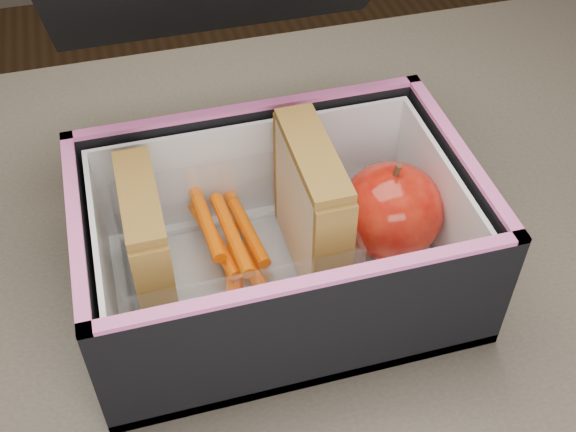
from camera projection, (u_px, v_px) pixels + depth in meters
name	position (u px, v px, depth m)	size (l,w,h in m)	color
kitchen_table	(332.00, 383.00, 0.60)	(1.20, 0.80, 0.75)	#655A4B
lunch_bag	(276.00, 228.00, 0.52)	(0.28, 0.31, 0.24)	black
plastic_tub	(233.00, 247.00, 0.53)	(0.16, 0.12, 0.07)	white
sandwich_left	(148.00, 245.00, 0.50)	(0.03, 0.09, 0.10)	tan
sandwich_right	(311.00, 208.00, 0.52)	(0.03, 0.10, 0.11)	tan
carrot_sticks	(232.00, 252.00, 0.54)	(0.05, 0.15, 0.03)	#FE5B00
paper_napkin	(383.00, 249.00, 0.57)	(0.07, 0.07, 0.01)	white
red_apple	(391.00, 211.00, 0.54)	(0.10, 0.10, 0.08)	#8D0001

